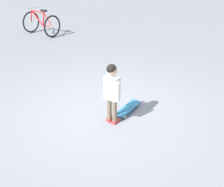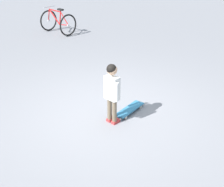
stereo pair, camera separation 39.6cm
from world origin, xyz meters
TOP-DOWN VIEW (x-y plane):
  - ground_plane at (0.00, 0.00)m, footprint 50.00×50.00m
  - child_person at (0.24, -0.32)m, footprint 0.29×0.32m
  - skateboard at (0.41, 0.12)m, footprint 0.36×0.70m
  - bicycle_near at (-3.59, 4.25)m, footprint 1.24×1.01m

SIDE VIEW (x-z plane):
  - ground_plane at x=0.00m, z-range 0.00..0.00m
  - skateboard at x=0.41m, z-range 0.02..0.10m
  - bicycle_near at x=-3.59m, z-range -0.04..0.80m
  - child_person at x=0.24m, z-range 0.13..1.19m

